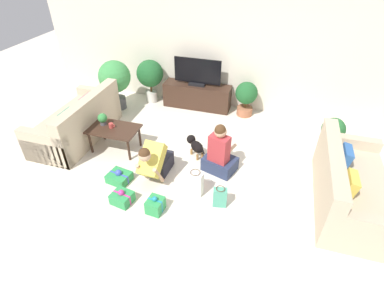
{
  "coord_description": "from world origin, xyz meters",
  "views": [
    {
      "loc": [
        1.15,
        -3.58,
        3.34
      ],
      "look_at": [
        -0.03,
        0.28,
        0.45
      ],
      "focal_mm": 28.0,
      "sensor_mm": 36.0,
      "label": 1
    }
  ],
  "objects": [
    {
      "name": "potted_plant_back_left",
      "position": [
        -1.64,
        2.3,
        0.66
      ],
      "size": [
        0.61,
        0.61,
        1.0
      ],
      "color": "beige",
      "rests_on": "ground_plane"
    },
    {
      "name": "ground_plane",
      "position": [
        0.0,
        0.0,
        0.0
      ],
      "size": [
        16.0,
        16.0,
        0.0
      ],
      "primitive_type": "plane",
      "color": "beige"
    },
    {
      "name": "tabletop_plant",
      "position": [
        -1.75,
        0.39,
        0.58
      ],
      "size": [
        0.17,
        0.17,
        0.22
      ],
      "color": "#4C4C51",
      "rests_on": "coffee_table"
    },
    {
      "name": "sofa_left",
      "position": [
        -2.39,
        0.49,
        0.31
      ],
      "size": [
        0.91,
        1.9,
        0.88
      ],
      "rotation": [
        0.0,
        0.0,
        -1.57
      ],
      "color": "#C6B293",
      "rests_on": "ground_plane"
    },
    {
      "name": "tv_console",
      "position": [
        -0.54,
        2.35,
        0.27
      ],
      "size": [
        1.51,
        0.41,
        0.55
      ],
      "color": "#382319",
      "rests_on": "ground_plane"
    },
    {
      "name": "person_kneeling",
      "position": [
        -0.5,
        -0.2,
        0.35
      ],
      "size": [
        0.36,
        0.83,
        0.8
      ],
      "rotation": [
        0.0,
        0.0,
        -0.04
      ],
      "color": "#23232D",
      "rests_on": "ground_plane"
    },
    {
      "name": "potted_plant_corner_left",
      "position": [
        -2.24,
        1.79,
        0.71
      ],
      "size": [
        0.69,
        0.69,
        1.1
      ],
      "color": "#4C4C51",
      "rests_on": "ground_plane"
    },
    {
      "name": "potted_plant_corner_right",
      "position": [
        2.24,
        1.39,
        0.42
      ],
      "size": [
        0.41,
        0.41,
        0.69
      ],
      "color": "#336B84",
      "rests_on": "ground_plane"
    },
    {
      "name": "potted_plant_back_right",
      "position": [
        0.57,
        2.3,
        0.45
      ],
      "size": [
        0.47,
        0.47,
        0.76
      ],
      "color": "#A36042",
      "rests_on": "ground_plane"
    },
    {
      "name": "person_sitting",
      "position": [
        0.45,
        0.29,
        0.34
      ],
      "size": [
        0.62,
        0.58,
        0.92
      ],
      "rotation": [
        0.0,
        0.0,
        2.83
      ],
      "color": "#283351",
      "rests_on": "ground_plane"
    },
    {
      "name": "gift_box_c",
      "position": [
        -1.04,
        -0.44,
        0.08
      ],
      "size": [
        0.39,
        0.36,
        0.22
      ],
      "rotation": [
        0.0,
        0.0,
        -0.16
      ],
      "color": "#2D934C",
      "rests_on": "ground_plane"
    },
    {
      "name": "gift_bag_a",
      "position": [
        0.22,
        -0.36,
        0.21
      ],
      "size": [
        0.25,
        0.17,
        0.43
      ],
      "rotation": [
        0.0,
        0.0,
        -0.1
      ],
      "color": "white",
      "rests_on": "ground_plane"
    },
    {
      "name": "gift_box_a",
      "position": [
        -0.23,
        -0.87,
        0.11
      ],
      "size": [
        0.24,
        0.27,
        0.28
      ],
      "rotation": [
        0.0,
        0.0,
        -0.09
      ],
      "color": "#2D934C",
      "rests_on": "ground_plane"
    },
    {
      "name": "mug",
      "position": [
        -1.56,
        0.34,
        0.5
      ],
      "size": [
        0.12,
        0.08,
        0.09
      ],
      "color": "#B23D38",
      "rests_on": "coffee_table"
    },
    {
      "name": "sofa_right",
      "position": [
        2.39,
        0.1,
        0.31
      ],
      "size": [
        0.91,
        1.9,
        0.88
      ],
      "rotation": [
        0.0,
        0.0,
        1.57
      ],
      "color": "#C6B293",
      "rests_on": "ground_plane"
    },
    {
      "name": "tv",
      "position": [
        -0.54,
        2.35,
        0.81
      ],
      "size": [
        1.04,
        0.2,
        0.6
      ],
      "color": "black",
      "rests_on": "tv_console"
    },
    {
      "name": "dog",
      "position": [
        -0.06,
        0.6,
        0.21
      ],
      "size": [
        0.42,
        0.38,
        0.33
      ],
      "rotation": [
        0.0,
        0.0,
        4.0
      ],
      "color": "black",
      "rests_on": "ground_plane"
    },
    {
      "name": "gift_box_b",
      "position": [
        -0.78,
        -0.85,
        0.09
      ],
      "size": [
        0.34,
        0.31,
        0.24
      ],
      "rotation": [
        0.0,
        0.0,
        -0.17
      ],
      "color": "#2D934C",
      "rests_on": "ground_plane"
    },
    {
      "name": "gift_bag_b",
      "position": [
        0.63,
        -0.49,
        0.16
      ],
      "size": [
        0.22,
        0.15,
        0.34
      ],
      "rotation": [
        0.0,
        0.0,
        0.2
      ],
      "color": "#4CA384",
      "rests_on": "ground_plane"
    },
    {
      "name": "coffee_table",
      "position": [
        -1.51,
        0.33,
        0.4
      ],
      "size": [
        0.89,
        0.57,
        0.45
      ],
      "color": "#382319",
      "rests_on": "ground_plane"
    },
    {
      "name": "wall_back",
      "position": [
        0.0,
        2.63,
        1.3
      ],
      "size": [
        8.4,
        0.06,
        2.6
      ],
      "color": "beige",
      "rests_on": "ground_plane"
    }
  ]
}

